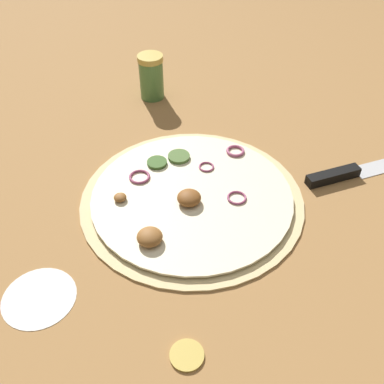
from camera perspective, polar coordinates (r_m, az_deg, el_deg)
ground_plane at (r=0.75m, az=0.00°, el=-0.98°), size 3.00×3.00×0.00m
pizza at (r=0.75m, az=-0.14°, el=-0.66°), size 0.37×0.37×0.03m
knife at (r=0.85m, az=19.68°, el=2.43°), size 0.04×0.28×0.02m
spice_jar at (r=1.00m, az=-5.19°, el=14.40°), size 0.05×0.05×0.10m
loose_cap at (r=0.58m, az=-0.66°, el=-19.93°), size 0.04×0.04×0.01m
flour_patch at (r=0.66m, az=-18.85°, el=-12.57°), size 0.10×0.10×0.00m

